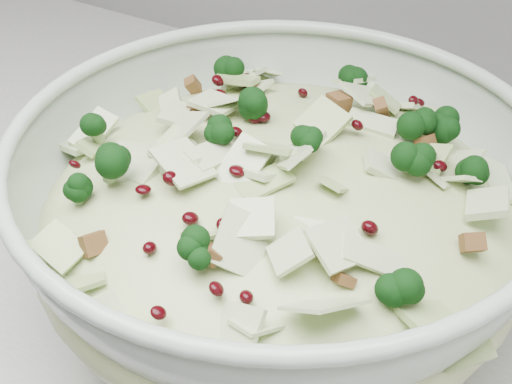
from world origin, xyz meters
TOP-DOWN VIEW (x-y plane):
  - mixing_bowl at (0.66, 1.60)m, footprint 0.49×0.49m
  - salad at (0.66, 1.60)m, footprint 0.48×0.48m

SIDE VIEW (x-z plane):
  - mixing_bowl at x=0.66m, z-range 0.90..1.05m
  - salad at x=0.66m, z-range 0.93..1.08m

